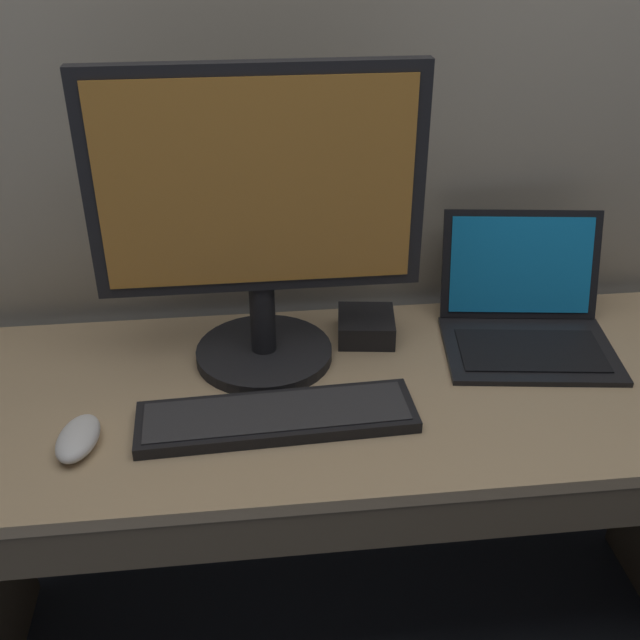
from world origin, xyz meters
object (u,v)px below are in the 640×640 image
at_px(laptop_black, 525,311).
at_px(wired_keyboard, 277,417).
at_px(external_drive_box, 366,326).
at_px(computer_mouse, 78,438).
at_px(external_monitor, 259,220).

bearing_deg(laptop_black, wired_keyboard, -155.75).
relative_size(wired_keyboard, external_drive_box, 4.09).
height_order(laptop_black, computer_mouse, laptop_black).
bearing_deg(external_drive_box, computer_mouse, -150.84).
height_order(laptop_black, external_monitor, external_monitor).
xyz_separation_m(wired_keyboard, computer_mouse, (-0.31, -0.03, 0.01)).
bearing_deg(external_monitor, external_drive_box, 18.45).
distance_m(external_monitor, computer_mouse, 0.46).
height_order(external_monitor, computer_mouse, external_monitor).
xyz_separation_m(laptop_black, computer_mouse, (-0.81, -0.25, -0.04)).
relative_size(external_monitor, wired_keyboard, 1.20).
relative_size(external_monitor, external_drive_box, 4.91).
bearing_deg(computer_mouse, external_monitor, 43.91).
distance_m(wired_keyboard, external_drive_box, 0.32).
bearing_deg(wired_keyboard, computer_mouse, -174.77).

